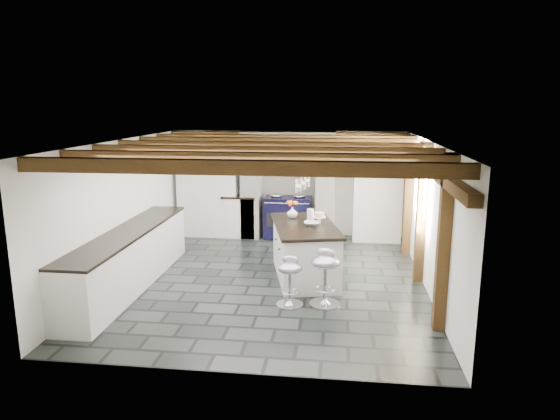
# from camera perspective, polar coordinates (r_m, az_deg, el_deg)

# --- Properties ---
(ground) EXTENTS (6.00, 6.00, 0.00)m
(ground) POSITION_cam_1_polar(r_m,az_deg,el_deg) (8.44, -1.01, -7.87)
(ground) COLOR black
(ground) RESTS_ON ground
(room_shell) EXTENTS (6.00, 6.03, 6.00)m
(room_shell) POSITION_cam_1_polar(r_m,az_deg,el_deg) (9.60, -3.48, 1.18)
(room_shell) COLOR white
(room_shell) RESTS_ON ground
(range_cooker) EXTENTS (1.00, 0.63, 0.99)m
(range_cooker) POSITION_cam_1_polar(r_m,az_deg,el_deg) (10.86, 0.91, -0.74)
(range_cooker) COLOR black
(range_cooker) RESTS_ON ground
(kitchen_island) EXTENTS (1.36, 2.03, 1.23)m
(kitchen_island) POSITION_cam_1_polar(r_m,az_deg,el_deg) (8.40, 2.83, -4.60)
(kitchen_island) COLOR white
(kitchen_island) RESTS_ON ground
(bar_stool_near) EXTENTS (0.54, 0.54, 0.84)m
(bar_stool_near) POSITION_cam_1_polar(r_m,az_deg,el_deg) (7.26, 5.22, -6.95)
(bar_stool_near) COLOR silver
(bar_stool_near) RESTS_ON ground
(bar_stool_far) EXTENTS (0.41, 0.41, 0.73)m
(bar_stool_far) POSITION_cam_1_polar(r_m,az_deg,el_deg) (7.24, 1.15, -7.51)
(bar_stool_far) COLOR silver
(bar_stool_far) RESTS_ON ground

